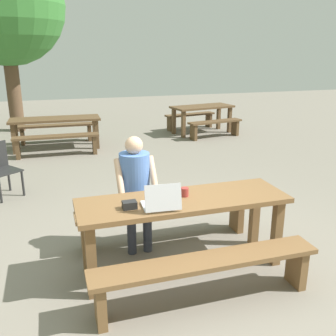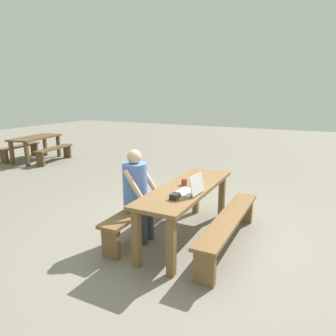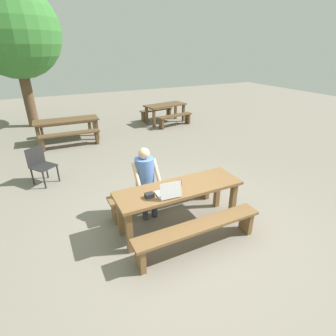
{
  "view_description": "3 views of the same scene",
  "coord_description": "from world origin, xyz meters",
  "px_view_note": "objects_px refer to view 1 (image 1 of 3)",
  "views": [
    {
      "loc": [
        -1.2,
        -3.33,
        2.19
      ],
      "look_at": [
        -0.08,
        0.25,
        1.02
      ],
      "focal_mm": 40.87,
      "sensor_mm": 36.0,
      "label": 1
    },
    {
      "loc": [
        -3.75,
        -1.59,
        2.02
      ],
      "look_at": [
        -0.08,
        0.25,
        1.02
      ],
      "focal_mm": 32.72,
      "sensor_mm": 36.0,
      "label": 2
    },
    {
      "loc": [
        -1.82,
        -3.26,
        2.85
      ],
      "look_at": [
        -0.08,
        0.25,
        1.02
      ],
      "focal_mm": 28.05,
      "sensor_mm": 36.0,
      "label": 3
    }
  ],
  "objects_px": {
    "person_seated": "(135,184)",
    "plastic_chair": "(0,168)",
    "picnic_table_rear": "(202,111)",
    "picnic_table_mid": "(55,123)",
    "picnic_table_front": "(183,210)",
    "laptop": "(161,202)",
    "small_pouch": "(130,205)",
    "coffee_mug": "(185,192)",
    "tree_right": "(4,5)"
  },
  "relations": [
    {
      "from": "picnic_table_mid",
      "to": "picnic_table_rear",
      "type": "xyz_separation_m",
      "value": [
        3.83,
        0.62,
        0.02
      ]
    },
    {
      "from": "plastic_chair",
      "to": "laptop",
      "type": "bearing_deg",
      "value": -96.17
    },
    {
      "from": "laptop",
      "to": "picnic_table_mid",
      "type": "xyz_separation_m",
      "value": [
        -0.8,
        5.77,
        -0.24
      ]
    },
    {
      "from": "coffee_mug",
      "to": "picnic_table_mid",
      "type": "distance_m",
      "value": 5.66
    },
    {
      "from": "person_seated",
      "to": "plastic_chair",
      "type": "bearing_deg",
      "value": 126.77
    },
    {
      "from": "picnic_table_front",
      "to": "coffee_mug",
      "type": "bearing_deg",
      "value": 59.87
    },
    {
      "from": "person_seated",
      "to": "plastic_chair",
      "type": "xyz_separation_m",
      "value": [
        -1.64,
        2.2,
        -0.31
      ]
    },
    {
      "from": "coffee_mug",
      "to": "picnic_table_mid",
      "type": "height_order",
      "value": "coffee_mug"
    },
    {
      "from": "picnic_table_front",
      "to": "laptop",
      "type": "bearing_deg",
      "value": -148.55
    },
    {
      "from": "laptop",
      "to": "person_seated",
      "type": "relative_size",
      "value": 0.28
    },
    {
      "from": "picnic_table_mid",
      "to": "picnic_table_rear",
      "type": "distance_m",
      "value": 3.88
    },
    {
      "from": "picnic_table_front",
      "to": "coffee_mug",
      "type": "height_order",
      "value": "coffee_mug"
    },
    {
      "from": "picnic_table_front",
      "to": "laptop",
      "type": "relative_size",
      "value": 5.91
    },
    {
      "from": "small_pouch",
      "to": "picnic_table_rear",
      "type": "distance_m",
      "value": 7.12
    },
    {
      "from": "laptop",
      "to": "person_seated",
      "type": "xyz_separation_m",
      "value": [
        -0.07,
        0.76,
        -0.08
      ]
    },
    {
      "from": "small_pouch",
      "to": "picnic_table_mid",
      "type": "xyz_separation_m",
      "value": [
        -0.52,
        5.68,
        -0.21
      ]
    },
    {
      "from": "small_pouch",
      "to": "person_seated",
      "type": "relative_size",
      "value": 0.1
    },
    {
      "from": "plastic_chair",
      "to": "picnic_table_rear",
      "type": "relative_size",
      "value": 0.47
    },
    {
      "from": "coffee_mug",
      "to": "tree_right",
      "type": "relative_size",
      "value": 0.02
    },
    {
      "from": "laptop",
      "to": "picnic_table_rear",
      "type": "distance_m",
      "value": 7.07
    },
    {
      "from": "picnic_table_front",
      "to": "tree_right",
      "type": "xyz_separation_m",
      "value": [
        -2.07,
        8.07,
        2.63
      ]
    },
    {
      "from": "small_pouch",
      "to": "picnic_table_mid",
      "type": "relative_size",
      "value": 0.07
    },
    {
      "from": "picnic_table_front",
      "to": "plastic_chair",
      "type": "relative_size",
      "value": 2.54
    },
    {
      "from": "plastic_chair",
      "to": "coffee_mug",
      "type": "bearing_deg",
      "value": -89.73
    },
    {
      "from": "picnic_table_front",
      "to": "person_seated",
      "type": "height_order",
      "value": "person_seated"
    },
    {
      "from": "small_pouch",
      "to": "picnic_table_rear",
      "type": "relative_size",
      "value": 0.08
    },
    {
      "from": "laptop",
      "to": "tree_right",
      "type": "relative_size",
      "value": 0.07
    },
    {
      "from": "laptop",
      "to": "tree_right",
      "type": "distance_m",
      "value": 8.78
    },
    {
      "from": "picnic_table_rear",
      "to": "coffee_mug",
      "type": "bearing_deg",
      "value": -123.74
    },
    {
      "from": "laptop",
      "to": "picnic_table_rear",
      "type": "bearing_deg",
      "value": -111.39
    },
    {
      "from": "small_pouch",
      "to": "picnic_table_rear",
      "type": "xyz_separation_m",
      "value": [
        3.31,
        6.3,
        -0.19
      ]
    },
    {
      "from": "picnic_table_rear",
      "to": "picnic_table_front",
      "type": "bearing_deg",
      "value": -123.8
    },
    {
      "from": "small_pouch",
      "to": "person_seated",
      "type": "bearing_deg",
      "value": 72.91
    },
    {
      "from": "picnic_table_front",
      "to": "tree_right",
      "type": "relative_size",
      "value": 0.43
    },
    {
      "from": "picnic_table_rear",
      "to": "small_pouch",
      "type": "bearing_deg",
      "value": -127.66
    },
    {
      "from": "small_pouch",
      "to": "tree_right",
      "type": "height_order",
      "value": "tree_right"
    },
    {
      "from": "picnic_table_rear",
      "to": "tree_right",
      "type": "height_order",
      "value": "tree_right"
    },
    {
      "from": "picnic_table_rear",
      "to": "picnic_table_mid",
      "type": "bearing_deg",
      "value": 179.27
    },
    {
      "from": "small_pouch",
      "to": "plastic_chair",
      "type": "bearing_deg",
      "value": 116.51
    },
    {
      "from": "small_pouch",
      "to": "picnic_table_mid",
      "type": "distance_m",
      "value": 5.71
    },
    {
      "from": "coffee_mug",
      "to": "small_pouch",
      "type": "bearing_deg",
      "value": -166.86
    },
    {
      "from": "picnic_table_front",
      "to": "picnic_table_mid",
      "type": "distance_m",
      "value": 5.7
    },
    {
      "from": "coffee_mug",
      "to": "tree_right",
      "type": "distance_m",
      "value": 8.65
    },
    {
      "from": "coffee_mug",
      "to": "picnic_table_mid",
      "type": "xyz_separation_m",
      "value": [
        -1.11,
        5.54,
        -0.22
      ]
    },
    {
      "from": "plastic_chair",
      "to": "tree_right",
      "type": "height_order",
      "value": "tree_right"
    },
    {
      "from": "picnic_table_front",
      "to": "picnic_table_mid",
      "type": "relative_size",
      "value": 1.06
    },
    {
      "from": "picnic_table_mid",
      "to": "tree_right",
      "type": "xyz_separation_m",
      "value": [
        -0.99,
        2.48,
        2.68
      ]
    },
    {
      "from": "plastic_chair",
      "to": "person_seated",
      "type": "bearing_deg",
      "value": -89.49
    },
    {
      "from": "plastic_chair",
      "to": "picnic_table_mid",
      "type": "bearing_deg",
      "value": 35.66
    },
    {
      "from": "picnic_table_front",
      "to": "picnic_table_rear",
      "type": "distance_m",
      "value": 6.8
    }
  ]
}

